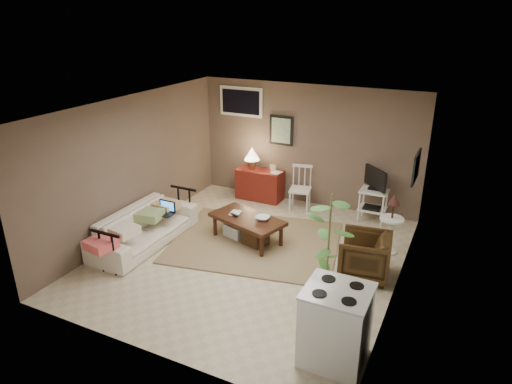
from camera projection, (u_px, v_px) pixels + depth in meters
The scene contains 20 objects.
floor at pixel (251, 256), 7.35m from camera, with size 5.00×5.00×0.00m, color #C1B293.
art_back at pixel (281, 130), 9.10m from camera, with size 0.50×0.03×0.60m, color black.
art_right at pixel (416, 167), 6.76m from camera, with size 0.03×0.60×0.45m, color black.
window at pixel (241, 102), 9.28m from camera, with size 0.96×0.03×0.60m, color silver.
rug at pixel (256, 242), 7.76m from camera, with size 2.74×2.19×0.03m, color #908054.
coffee_table at pixel (247, 227), 7.71m from camera, with size 1.39×0.98×0.48m.
sofa at pixel (144, 222), 7.60m from camera, with size 2.05×0.60×0.80m, color beige.
sofa_pillows at pixel (137, 223), 7.35m from camera, with size 0.39×1.95×0.14m, color beige, non-canonical shape.
sofa_end_rails at pixel (150, 226), 7.57m from camera, with size 0.55×2.04×0.69m, color black, non-canonical shape.
laptop at pixel (166, 210), 7.77m from camera, with size 0.31×0.23×0.21m.
red_console at pixel (259, 182), 9.44m from camera, with size 0.95×0.42×1.10m.
spindle_chair at pixel (300, 190), 8.93m from camera, with size 0.47×0.47×0.88m.
tv_stand at pixel (374, 194), 8.36m from camera, with size 0.49×0.46×1.04m.
side_table at pixel (392, 217), 7.23m from camera, with size 0.38×0.38×1.02m.
armchair at pixel (365, 254), 6.68m from camera, with size 0.71×0.66×0.73m, color #311F0D.
potted_plant at pixel (328, 250), 5.72m from camera, with size 0.42×0.42×1.67m.
stove at pixel (336, 325), 5.01m from camera, with size 0.71×0.66×0.93m.
bowl at pixel (262, 213), 7.52m from camera, with size 0.24×0.06×0.24m, color #3A190F.
book_table at pixel (231, 207), 7.77m from camera, with size 0.17×0.02×0.23m, color #3A190F.
book_console at pixel (273, 167), 9.17m from camera, with size 0.17×0.02×0.23m, color #3A190F.
Camera 1 is at (2.89, -5.76, 3.68)m, focal length 32.00 mm.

